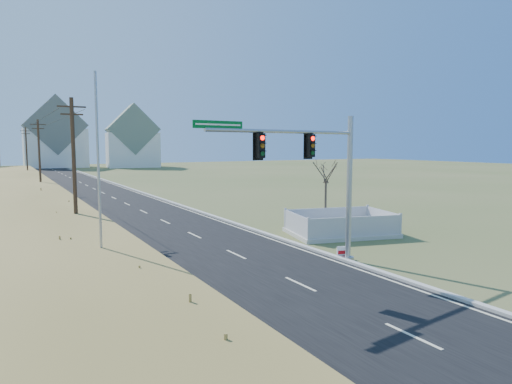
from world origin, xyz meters
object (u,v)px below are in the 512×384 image
fence_enclosure (340,230)px  open_sign (342,252)px  flagpole (99,196)px  traffic_signal_mast (323,175)px  bare_tree (326,170)px

fence_enclosure → open_sign: bearing=-115.5°
flagpole → open_sign: bearing=-14.0°
fence_enclosure → flagpole: bearing=-158.4°
traffic_signal_mast → bare_tree: bearing=43.5°
traffic_signal_mast → fence_enclosure: 9.31m
traffic_signal_mast → flagpole: bearing=151.8°
fence_enclosure → flagpole: 16.11m
fence_enclosure → open_sign: 6.51m
traffic_signal_mast → open_sign: bearing=14.1°
traffic_signal_mast → bare_tree: (6.41, 7.96, -0.36)m
traffic_signal_mast → open_sign: (1.86, 0.74, -4.15)m
open_sign → flagpole: 12.30m
open_sign → bare_tree: size_ratio=0.12×
traffic_signal_mast → flagpole: 10.33m
traffic_signal_mast → flagpole: (-9.64, 3.62, -0.86)m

